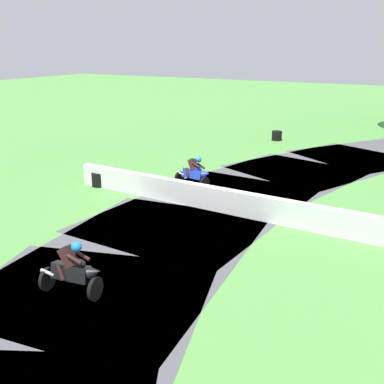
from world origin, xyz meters
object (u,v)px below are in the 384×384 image
(motorcycle_chase_black, at_px, (74,270))
(tire_stack_mid_a, at_px, (99,179))
(motorcycle_lead_blue, at_px, (195,173))
(tire_stack_near, at_px, (277,136))

(motorcycle_chase_black, relative_size, tire_stack_mid_a, 2.77)
(motorcycle_lead_blue, relative_size, tire_stack_near, 2.70)
(tire_stack_near, relative_size, tire_stack_mid_a, 1.05)
(motorcycle_chase_black, bearing_deg, motorcycle_lead_blue, 101.55)
(tire_stack_mid_a, bearing_deg, motorcycle_lead_blue, 27.63)
(motorcycle_lead_blue, distance_m, tire_stack_mid_a, 4.20)
(motorcycle_chase_black, xyz_separation_m, tire_stack_mid_a, (-5.65, 7.56, -0.36))
(motorcycle_chase_black, distance_m, tire_stack_near, 21.25)
(motorcycle_lead_blue, relative_size, motorcycle_chase_black, 1.03)
(tire_stack_near, xyz_separation_m, tire_stack_mid_a, (-3.20, -13.55, 0.00))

